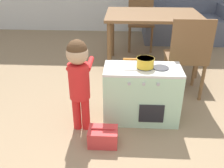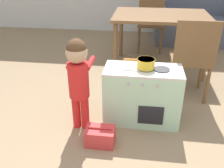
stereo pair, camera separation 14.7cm
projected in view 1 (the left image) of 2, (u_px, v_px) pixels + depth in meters
name	position (u px, v px, depth m)	size (l,w,h in m)	color
play_kitchen	(141.00, 94.00, 2.29)	(0.68, 0.34, 0.54)	#B2DBB7
toy_pot	(145.00, 62.00, 2.14)	(0.27, 0.15, 0.08)	yellow
child_figure	(79.00, 74.00, 2.03)	(0.20, 0.33, 0.83)	red
toy_basket	(103.00, 137.00, 2.05)	(0.24, 0.17, 0.16)	#D13838
dining_table	(153.00, 20.00, 3.25)	(1.21, 0.85, 0.73)	brown
dining_chair_near	(187.00, 56.00, 2.59)	(0.40, 0.40, 0.87)	brown
dining_chair_far	(141.00, 20.00, 4.01)	(0.40, 0.40, 0.87)	brown
couch	(184.00, 22.00, 4.55)	(1.46, 0.86, 0.82)	#565B6B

